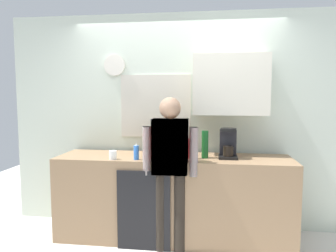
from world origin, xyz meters
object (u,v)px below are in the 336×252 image
bottle_dark_sauce (148,152)px  dish_soap (136,152)px  person_guest (170,161)px  bottle_red_vinegar (190,149)px  coffee_maker (228,145)px  person_at_sink (170,161)px  bottle_green_wine (205,144)px  cup_white_mug (113,155)px  bottle_clear_soda (155,144)px  bottle_olive_oil (167,149)px  bottle_amber_beer (145,143)px

bottle_dark_sauce → dish_soap: 0.13m
person_guest → bottle_red_vinegar: bearing=-132.5°
bottle_red_vinegar → person_guest: (-0.19, -0.21, -0.10)m
bottle_red_vinegar → person_guest: 0.30m
coffee_maker → person_at_sink: 0.68m
bottle_green_wine → person_guest: bearing=-141.7°
cup_white_mug → bottle_clear_soda: bearing=29.8°
bottle_green_wine → cup_white_mug: bottle_green_wine is taller
bottle_olive_oil → dish_soap: bearing=178.0°
bottle_amber_beer → bottle_olive_oil: 0.56m
person_guest → dish_soap: bearing=-12.3°
coffee_maker → bottle_clear_soda: coffee_maker is taller
bottle_amber_beer → bottle_olive_oil: bearing=-53.9°
cup_white_mug → dish_soap: (0.25, 0.03, 0.03)m
person_guest → bottle_dark_sauce: bearing=-14.5°
bottle_dark_sauce → bottle_clear_soda: size_ratio=0.64×
bottle_clear_soda → dish_soap: (-0.16, -0.21, -0.06)m
bottle_olive_oil → coffee_maker: bearing=20.2°
bottle_green_wine → bottle_dark_sauce: (-0.59, -0.21, -0.06)m
bottle_red_vinegar → bottle_clear_soda: bottle_clear_soda is taller
bottle_clear_soda → bottle_olive_oil: bearing=-52.3°
bottle_red_vinegar → cup_white_mug: bottle_red_vinegar is taller
coffee_maker → bottle_olive_oil: bearing=-159.8°
bottle_dark_sauce → person_guest: person_guest is taller
cup_white_mug → person_guest: (0.62, -0.06, -0.04)m
bottle_green_wine → person_guest: (-0.35, -0.27, -0.14)m
coffee_maker → cup_white_mug: size_ratio=3.47×
bottle_dark_sauce → person_at_sink: person_at_sink is taller
coffee_maker → cup_white_mug: coffee_maker is taller
bottle_green_wine → bottle_olive_oil: bottle_green_wine is taller
bottle_dark_sauce → bottle_clear_soda: bottle_clear_soda is taller
bottle_red_vinegar → bottle_dark_sauce: 0.46m
bottle_green_wine → bottle_clear_soda: size_ratio=1.07×
bottle_clear_soda → bottle_green_wine: bearing=-2.2°
coffee_maker → person_guest: size_ratio=0.21×
dish_soap → person_at_sink: (0.37, -0.09, -0.07)m
bottle_clear_soda → person_at_sink: person_at_sink is taller
cup_white_mug → person_at_sink: size_ratio=0.06×
coffee_maker → bottle_clear_soda: (-0.81, -0.01, -0.01)m
bottle_clear_soda → person_at_sink: bearing=-54.6°
coffee_maker → bottle_clear_soda: 0.81m
bottle_green_wine → bottle_red_vinegar: bearing=-156.3°
coffee_maker → bottle_red_vinegar: size_ratio=1.50×
bottle_dark_sauce → bottle_olive_oil: (0.21, 0.01, 0.03)m
person_guest → bottle_green_wine: bearing=-141.1°
coffee_maker → person_guest: person_guest is taller
bottle_green_wine → person_guest: person_guest is taller
cup_white_mug → person_guest: bearing=-5.6°
cup_white_mug → dish_soap: bearing=5.8°
bottle_dark_sauce → bottle_olive_oil: size_ratio=0.72×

